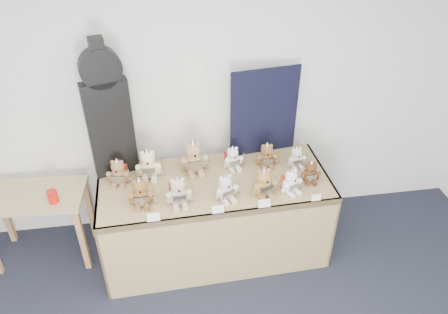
{
  "coord_description": "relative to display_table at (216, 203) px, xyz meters",
  "views": [
    {
      "loc": [
        -0.03,
        -0.99,
        3.17
      ],
      "look_at": [
        0.4,
        1.85,
        1.15
      ],
      "focal_mm": 35.0,
      "sensor_mm": 36.0,
      "label": 1
    }
  ],
  "objects": [
    {
      "name": "guitar_case",
      "position": [
        -0.83,
        0.36,
        0.77
      ],
      "size": [
        0.39,
        0.2,
        1.22
      ],
      "rotation": [
        0.0,
        0.0,
        0.26
      ],
      "color": "black",
      "rests_on": "display_table"
    },
    {
      "name": "side_table",
      "position": [
        -1.58,
        0.27,
        -0.05
      ],
      "size": [
        0.91,
        0.55,
        0.73
      ],
      "rotation": [
        0.0,
        0.0,
        -0.07
      ],
      "color": "tan",
      "rests_on": "floor"
    },
    {
      "name": "teddy_front_far_left",
      "position": [
        -0.62,
        -0.12,
        0.29
      ],
      "size": [
        0.23,
        0.19,
        0.28
      ],
      "rotation": [
        0.0,
        0.0,
        0.05
      ],
      "color": "brown",
      "rests_on": "display_table"
    },
    {
      "name": "teddy_front_end",
      "position": [
        0.81,
        -0.03,
        0.27
      ],
      "size": [
        0.18,
        0.16,
        0.22
      ],
      "rotation": [
        0.0,
        0.0,
        -0.12
      ],
      "color": "#54341C",
      "rests_on": "display_table"
    },
    {
      "name": "teddy_back_centre_right",
      "position": [
        0.19,
        0.26,
        0.27
      ],
      "size": [
        0.2,
        0.18,
        0.24
      ],
      "rotation": [
        0.0,
        0.0,
        0.22
      ],
      "color": "white",
      "rests_on": "display_table"
    },
    {
      "name": "teddy_back_right",
      "position": [
        0.49,
        0.25,
        0.28
      ],
      "size": [
        0.21,
        0.16,
        0.25
      ],
      "rotation": [
        0.0,
        0.0,
        -0.01
      ],
      "color": "olive",
      "rests_on": "display_table"
    },
    {
      "name": "teddy_front_far_right",
      "position": [
        0.61,
        -0.14,
        0.27
      ],
      "size": [
        0.2,
        0.19,
        0.24
      ],
      "rotation": [
        0.0,
        0.0,
        0.37
      ],
      "color": "white",
      "rests_on": "display_table"
    },
    {
      "name": "display_table",
      "position": [
        0.0,
        0.0,
        0.0
      ],
      "size": [
        2.03,
        0.9,
        0.83
      ],
      "rotation": [
        0.0,
        0.0,
        0.03
      ],
      "color": "#9B804F",
      "rests_on": "floor"
    },
    {
      "name": "teddy_front_centre",
      "position": [
        0.06,
        -0.15,
        0.28
      ],
      "size": [
        0.22,
        0.2,
        0.27
      ],
      "rotation": [
        0.0,
        0.0,
        0.3
      ],
      "color": "beige",
      "rests_on": "display_table"
    },
    {
      "name": "entry_card_d",
      "position": [
        0.78,
        -0.29,
        0.21
      ],
      "size": [
        0.08,
        0.02,
        0.06
      ],
      "primitive_type": "cube",
      "rotation": [
        -0.24,
        0.0,
        0.03
      ],
      "color": "white",
      "rests_on": "display_table"
    },
    {
      "name": "teddy_back_left",
      "position": [
        -0.56,
        0.24,
        0.3
      ],
      "size": [
        0.25,
        0.2,
        0.3
      ],
      "rotation": [
        0.0,
        0.0,
        -0.01
      ],
      "color": "beige",
      "rests_on": "display_table"
    },
    {
      "name": "entry_card_b",
      "position": [
        -0.03,
        -0.32,
        0.21
      ],
      "size": [
        0.09,
        0.02,
        0.07
      ],
      "primitive_type": "cube",
      "rotation": [
        -0.24,
        0.0,
        0.03
      ],
      "color": "white",
      "rests_on": "display_table"
    },
    {
      "name": "navy_board",
      "position": [
        0.5,
        0.48,
        0.6
      ],
      "size": [
        0.63,
        0.1,
        0.84
      ],
      "primitive_type": "cube",
      "rotation": [
        0.0,
        0.0,
        0.13
      ],
      "color": "black",
      "rests_on": "display_table"
    },
    {
      "name": "red_cup",
      "position": [
        -1.37,
        0.13,
        0.13
      ],
      "size": [
        0.09,
        0.09,
        0.11
      ],
      "primitive_type": "cylinder",
      "color": "red",
      "rests_on": "side_table"
    },
    {
      "name": "teddy_front_right",
      "position": [
        0.38,
        -0.15,
        0.29
      ],
      "size": [
        0.24,
        0.21,
        0.29
      ],
      "rotation": [
        0.0,
        0.0,
        0.22
      ],
      "color": "olive",
      "rests_on": "display_table"
    },
    {
      "name": "entry_card_a",
      "position": [
        -0.53,
        -0.34,
        0.21
      ],
      "size": [
        0.1,
        0.02,
        0.07
      ],
      "primitive_type": "cube",
      "rotation": [
        -0.24,
        0.0,
        0.03
      ],
      "color": "white",
      "rests_on": "display_table"
    },
    {
      "name": "teddy_front_left",
      "position": [
        -0.32,
        -0.15,
        0.29
      ],
      "size": [
        0.24,
        0.2,
        0.29
      ],
      "rotation": [
        0.0,
        0.0,
        0.08
      ],
      "color": "tan",
      "rests_on": "display_table"
    },
    {
      "name": "room_shell",
      "position": [
        -0.1,
        0.62,
        0.93
      ],
      "size": [
        6.0,
        6.0,
        6.0
      ],
      "color": "white",
      "rests_on": "floor"
    },
    {
      "name": "teddy_back_far_left",
      "position": [
        -0.81,
        0.19,
        0.28
      ],
      "size": [
        0.22,
        0.19,
        0.27
      ],
      "rotation": [
        0.0,
        0.0,
        -0.16
      ],
      "color": "#8D6341",
      "rests_on": "display_table"
    },
    {
      "name": "teddy_back_end",
      "position": [
        0.75,
        0.2,
        0.27
      ],
      "size": [
        0.19,
        0.16,
        0.23
      ],
      "rotation": [
        0.0,
        0.0,
        0.15
      ],
      "color": "silver",
      "rests_on": "display_table"
    },
    {
      "name": "teddy_back_centre_left",
      "position": [
        -0.16,
        0.27,
        0.31
      ],
      "size": [
        0.28,
        0.24,
        0.34
      ],
      "rotation": [
        0.0,
        0.0,
        0.12
      ],
      "color": "#AA8355",
      "rests_on": "display_table"
    },
    {
      "name": "entry_card_c",
      "position": [
        0.35,
        -0.31,
        0.22
      ],
      "size": [
        0.1,
        0.02,
        0.07
      ],
      "primitive_type": "cube",
      "rotation": [
        -0.24,
        0.0,
        0.03
      ],
      "color": "white",
      "rests_on": "display_table"
    }
  ]
}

